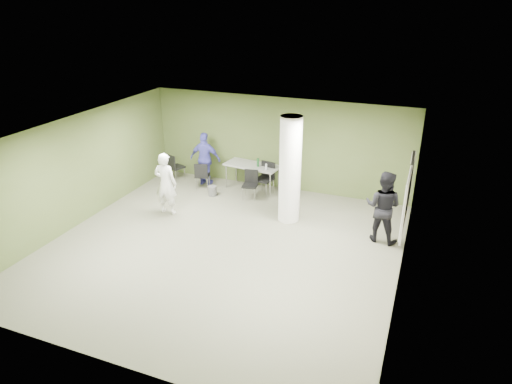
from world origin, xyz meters
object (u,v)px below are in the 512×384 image
at_px(folding_table, 253,166).
at_px(woman_white, 166,184).
at_px(man_black, 383,207).
at_px(chair_back_left, 174,165).
at_px(man_blue, 205,159).

distance_m(folding_table, woman_white, 2.84).
xyz_separation_m(folding_table, woman_white, (-1.56, -2.37, 0.11)).
distance_m(woman_white, man_black, 5.63).
xyz_separation_m(folding_table, man_black, (4.05, -1.80, 0.14)).
bearing_deg(chair_back_left, folding_table, -154.34).
relative_size(woman_white, man_blue, 1.03).
xyz_separation_m(man_black, man_blue, (-5.56, 1.66, -0.05)).
bearing_deg(man_black, folding_table, -15.05).
relative_size(folding_table, man_black, 0.99).
height_order(folding_table, man_blue, man_blue).
bearing_deg(folding_table, man_blue, -167.22).
bearing_deg(woman_white, chair_back_left, -67.66).
height_order(chair_back_left, woman_white, woman_white).
distance_m(chair_back_left, man_blue, 1.15).
bearing_deg(man_black, man_blue, -7.63).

